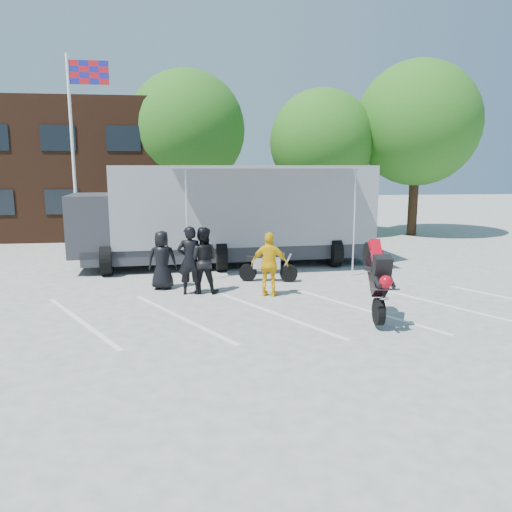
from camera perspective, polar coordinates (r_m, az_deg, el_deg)
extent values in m
plane|color=#ADADA7|center=(11.84, 2.12, -8.05)|extent=(100.00, 100.00, 0.00)
cube|color=white|center=(12.78, 1.37, -6.62)|extent=(18.09, 13.33, 0.01)
cube|color=#3F2214|center=(30.19, -23.37, 9.06)|extent=(18.00, 8.00, 7.00)
cylinder|color=white|center=(21.58, -20.16, 10.42)|extent=(0.12, 0.12, 8.00)
cube|color=red|center=(21.71, -18.55, 19.28)|extent=(1.50, 0.04, 0.90)
cylinder|color=#382314|center=(27.16, -7.73, 5.78)|extent=(0.50, 0.50, 3.24)
sphere|color=#1D5916|center=(27.14, -7.94, 14.14)|extent=(6.12, 6.12, 6.12)
cylinder|color=#382314|center=(27.07, 7.32, 5.39)|extent=(0.50, 0.50, 2.88)
sphere|color=#1D5916|center=(27.00, 7.50, 12.85)|extent=(5.44, 5.44, 5.44)
cylinder|color=#382314|center=(28.28, 17.49, 5.76)|extent=(0.50, 0.50, 3.42)
sphere|color=#1D5916|center=(28.29, 17.96, 14.22)|extent=(6.46, 6.46, 6.46)
imported|color=black|center=(15.41, -10.67, -0.45)|extent=(0.91, 0.63, 1.79)
imported|color=black|center=(14.62, -7.55, -0.50)|extent=(0.76, 0.52, 2.01)
imported|color=black|center=(14.74, -6.14, -0.49)|extent=(1.08, 0.91, 1.96)
imported|color=yellow|center=(14.31, 1.58, -0.96)|extent=(1.18, 0.79, 1.86)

